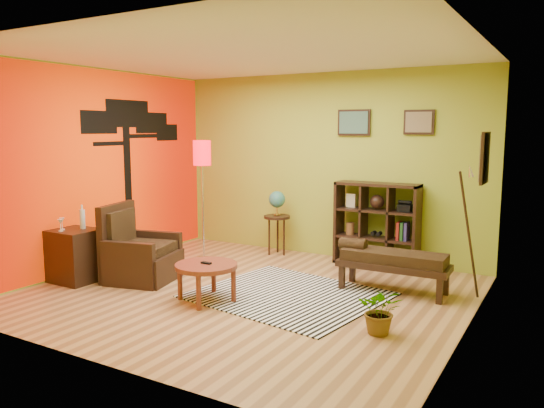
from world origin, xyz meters
The scene contains 11 objects.
ground centered at (0.00, 0.00, 0.00)m, with size 5.00×5.00×0.00m, color tan.
room_shell centered at (-0.09, 0.01, 1.80)m, with size 5.04×4.54×2.82m.
zebra_rug centered at (0.47, 0.16, 0.01)m, with size 2.05×1.79×0.01m, color white.
coffee_table centered at (-0.25, -0.48, 0.38)m, with size 0.71×0.71×0.46m.
armchair centered at (-1.54, -0.22, 0.30)m, with size 0.98×0.98×1.00m.
side_cabinet centered at (-2.20, -0.68, 0.34)m, with size 0.57×0.52×0.99m.
floor_lamp centered at (-1.44, 1.04, 1.45)m, with size 0.27×0.27×1.79m.
globe_table centered at (-0.68, 1.91, 0.76)m, with size 0.41×0.41×1.00m.
cube_shelf centered at (0.91, 2.03, 0.60)m, with size 1.20×0.35×1.20m.
bench centered at (1.46, 0.92, 0.39)m, with size 1.35×0.51×0.61m.
potted_plant centered at (1.80, -0.43, 0.18)m, with size 0.42×0.47×0.37m, color #26661E.
Camera 1 is at (3.34, -5.18, 1.96)m, focal length 35.00 mm.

